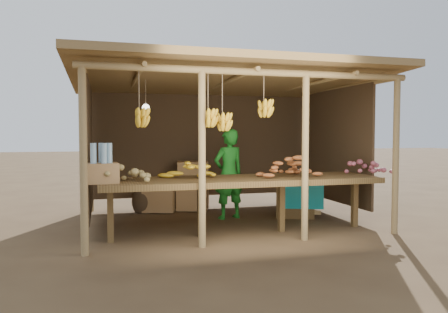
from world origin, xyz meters
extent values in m
plane|color=brown|center=(0.00, 0.00, 0.00)|extent=(60.00, 60.00, 0.00)
cylinder|color=#9C7E50|center=(-2.10, -1.50, 1.10)|extent=(0.09, 0.09, 2.20)
cylinder|color=#9C7E50|center=(2.10, -1.50, 1.10)|extent=(0.09, 0.09, 2.20)
cylinder|color=#9C7E50|center=(-2.10, 1.50, 1.10)|extent=(0.09, 0.09, 2.20)
cylinder|color=#9C7E50|center=(2.10, 1.50, 1.10)|extent=(0.09, 0.09, 2.20)
cylinder|color=#9C7E50|center=(-0.70, -1.50, 1.10)|extent=(0.09, 0.09, 2.20)
cylinder|color=#9C7E50|center=(0.70, -1.50, 1.10)|extent=(0.09, 0.09, 2.20)
cylinder|color=#9C7E50|center=(0.00, -1.50, 2.20)|extent=(4.40, 0.09, 0.09)
cylinder|color=#9C7E50|center=(0.00, 1.50, 2.20)|extent=(4.40, 0.09, 0.09)
cube|color=olive|center=(0.00, 0.00, 2.29)|extent=(4.70, 3.50, 0.28)
cube|color=#483521|center=(0.00, 1.48, 1.21)|extent=(4.20, 0.04, 1.98)
cube|color=#483521|center=(-2.08, 0.20, 1.21)|extent=(0.04, 2.40, 1.98)
cube|color=#483521|center=(2.08, 0.20, 1.21)|extent=(0.04, 2.40, 1.98)
cube|color=brown|center=(0.00, -0.95, 0.76)|extent=(3.90, 1.05, 0.08)
cube|color=brown|center=(-1.80, -0.95, 0.36)|extent=(0.08, 0.08, 0.72)
cube|color=brown|center=(-0.60, -0.95, 0.36)|extent=(0.08, 0.08, 0.72)
cube|color=brown|center=(0.60, -0.95, 0.36)|extent=(0.08, 0.08, 0.72)
cube|color=brown|center=(1.80, -0.95, 0.36)|extent=(0.08, 0.08, 0.72)
cylinder|color=navy|center=(-1.90, -0.54, 0.87)|extent=(0.37, 0.37, 0.13)
cube|color=#9D7346|center=(-1.90, -1.12, 0.93)|extent=(0.43, 0.35, 0.25)
imported|color=#1B7A1F|center=(0.13, 0.18, 0.75)|extent=(0.62, 0.49, 1.50)
cube|color=brown|center=(1.28, 0.07, 0.29)|extent=(0.78, 0.73, 0.58)
cube|color=#0C858C|center=(1.28, 0.07, 0.61)|extent=(0.87, 0.82, 0.06)
cube|color=#9D7346|center=(-0.30, 1.08, 0.24)|extent=(0.65, 0.57, 0.44)
cube|color=#9D7346|center=(-0.30, 1.08, 0.69)|extent=(0.65, 0.57, 0.44)
cube|color=#9D7346|center=(-0.91, 1.08, 0.24)|extent=(0.65, 0.57, 0.44)
ellipsoid|color=#483521|center=(-1.18, 1.13, 0.26)|extent=(0.44, 0.44, 0.59)
ellipsoid|color=#483521|center=(-0.78, 1.13, 0.26)|extent=(0.44, 0.44, 0.59)
camera|label=1|loc=(-1.88, -6.76, 1.42)|focal=35.00mm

